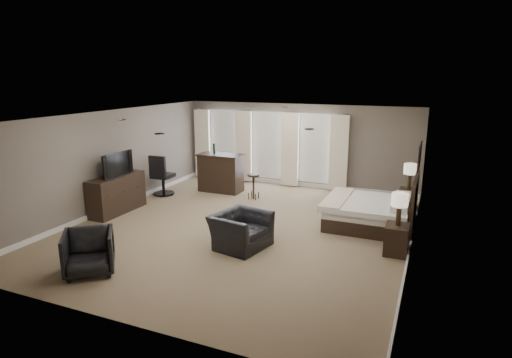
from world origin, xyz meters
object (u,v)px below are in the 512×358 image
at_px(lamp_near, 399,210).
at_px(bar_stool_right, 254,187).
at_px(dresser, 117,194).
at_px(tv, 115,173).
at_px(armchair_near, 241,225).
at_px(lamp_far, 410,177).
at_px(bar_counter, 221,173).
at_px(armchair_far, 89,250).
at_px(bed, 364,200).
at_px(nightstand_far, 408,201).
at_px(nightstand_near, 397,240).
at_px(bar_stool_left, 224,176).
at_px(desk_chair, 163,175).

relative_size(lamp_near, bar_stool_right, 0.90).
height_order(dresser, tv, tv).
height_order(armchair_near, bar_stool_right, armchair_near).
xyz_separation_m(lamp_near, armchair_near, (-3.00, -0.89, -0.44)).
xyz_separation_m(lamp_far, bar_counter, (-5.40, -0.09, -0.36)).
relative_size(dresser, armchair_far, 1.93).
distance_m(bed, nightstand_far, 1.73).
relative_size(nightstand_far, armchair_far, 0.71).
relative_size(tv, armchair_far, 1.23).
bearing_deg(nightstand_near, nightstand_far, 90.00).
distance_m(nightstand_far, bar_stool_left, 5.48).
relative_size(tv, bar_counter, 0.80).
distance_m(armchair_near, bar_stool_left, 4.74).
relative_size(nightstand_near, bar_stool_left, 0.73).
bearing_deg(bed, armchair_near, -131.97).
xyz_separation_m(dresser, desk_chair, (0.12, 1.85, 0.12)).
bearing_deg(tv, lamp_near, -89.57).
distance_m(tv, armchair_near, 4.05).
bearing_deg(nightstand_far, tv, -156.90).
bearing_deg(nightstand_far, desk_chair, -170.83).
relative_size(armchair_near, desk_chair, 0.92).
height_order(bed, nightstand_near, bed).
bearing_deg(armchair_far, bar_counter, 54.55).
relative_size(bed, lamp_far, 2.94).
height_order(lamp_near, armchair_near, lamp_near).
bearing_deg(tv, lamp_far, -66.90).
relative_size(nightstand_near, bar_counter, 0.45).
height_order(nightstand_far, dresser, dresser).
bearing_deg(bar_stool_left, lamp_far, -2.66).
xyz_separation_m(nightstand_near, armchair_far, (-5.00, -3.04, 0.13)).
distance_m(lamp_far, armchair_near, 4.85).
height_order(armchair_near, desk_chair, desk_chair).
relative_size(dresser, armchair_near, 1.50).
relative_size(tv, bar_stool_left, 1.30).
bearing_deg(bed, bar_counter, 163.16).
height_order(tv, armchair_far, tv).
bearing_deg(dresser, bar_stool_left, 65.68).
height_order(tv, desk_chair, desk_chair).
xyz_separation_m(bed, lamp_far, (0.89, 1.45, 0.32)).
bearing_deg(desk_chair, nightstand_near, 163.91).
bearing_deg(desk_chair, lamp_near, 163.91).
bearing_deg(nightstand_far, lamp_near, -90.00).
distance_m(armchair_far, bar_stool_right, 5.53).
relative_size(tv, bar_stool_right, 1.45).
bearing_deg(bed, dresser, -166.02).
distance_m(lamp_far, dresser, 7.54).
relative_size(nightstand_near, tv, 0.56).
height_order(lamp_near, bar_stool_right, lamp_near).
bearing_deg(bar_stool_left, nightstand_near, -29.96).
relative_size(nightstand_near, bar_stool_right, 0.81).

